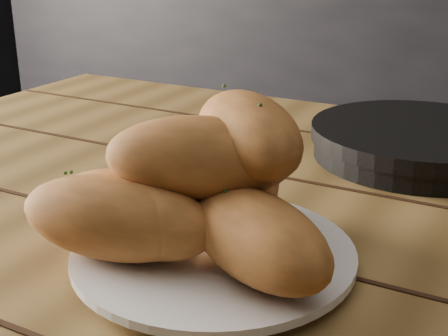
% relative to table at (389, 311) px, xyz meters
% --- Properties ---
extents(counter, '(2.80, 0.60, 0.90)m').
position_rel_table_xyz_m(counter, '(-0.36, 1.48, -0.21)').
color(counter, black).
rests_on(counter, ground).
extents(table, '(1.63, 0.97, 0.75)m').
position_rel_table_xyz_m(table, '(0.00, 0.00, 0.00)').
color(table, olive).
rests_on(table, ground).
extents(plate, '(0.26, 0.26, 0.02)m').
position_rel_table_xyz_m(plate, '(-0.14, -0.14, 0.10)').
color(plate, white).
rests_on(plate, table).
extents(bread_rolls, '(0.31, 0.26, 0.14)m').
position_rel_table_xyz_m(bread_rolls, '(-0.15, -0.14, 0.16)').
color(bread_rolls, '#C47536').
rests_on(bread_rolls, plate).
extents(skillet, '(0.42, 0.30, 0.05)m').
position_rel_table_xyz_m(skillet, '(-0.03, 0.26, 0.11)').
color(skillet, black).
rests_on(skillet, table).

